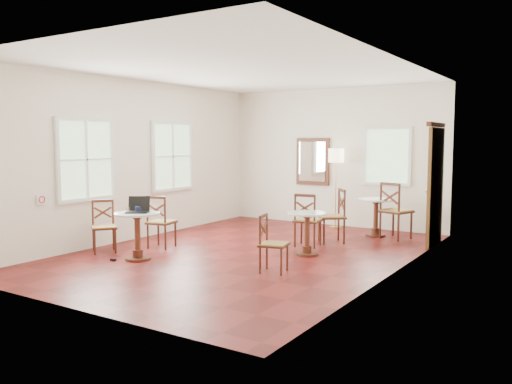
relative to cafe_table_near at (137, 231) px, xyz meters
The scene contains 17 objects.
ground 1.83m from the cafe_table_near, 48.90° to the left, with size 7.00×7.00×0.00m, color #5B100F.
room_shell 2.42m from the cafe_table_near, 55.51° to the left, with size 5.02×7.02×3.01m.
cafe_table_near is the anchor object (origin of this frame).
cafe_table_mid 2.72m from the cafe_table_near, 39.77° to the left, with size 0.67×0.67×0.70m.
cafe_table_back 4.69m from the cafe_table_near, 58.69° to the left, with size 0.70×0.70×0.74m.
chair_near_a 0.96m from the cafe_table_near, 110.63° to the left, with size 0.50×0.50×0.92m.
chair_near_b 0.91m from the cafe_table_near, behind, with size 0.57×0.57×0.88m.
chair_mid_a 2.97m from the cafe_table_near, 53.60° to the left, with size 0.50×0.50×0.95m.
chair_mid_b 2.23m from the cafe_table_near, 12.12° to the left, with size 0.46×0.46×0.82m.
chair_back_a 4.86m from the cafe_table_near, 54.15° to the left, with size 0.63×0.63×1.09m.
chair_back_b 3.57m from the cafe_table_near, 55.96° to the left, with size 0.64×0.64×0.99m.
floor_lamp 4.79m from the cafe_table_near, 73.00° to the left, with size 0.33×0.33×1.70m.
laptop 0.35m from the cafe_table_near, 119.29° to the left, with size 0.44×0.42×0.24m.
mouse 0.32m from the cafe_table_near, 125.86° to the left, with size 0.09×0.05×0.03m, color black.
navy_mug 0.34m from the cafe_table_near, 109.05° to the left, with size 0.12×0.08×0.10m.
water_glass 0.36m from the cafe_table_near, 158.13° to the right, with size 0.05×0.05×0.09m, color white.
power_adapter 0.58m from the cafe_table_near, 136.96° to the right, with size 0.09×0.05×0.04m, color black.
Camera 1 is at (4.82, -7.28, 1.88)m, focal length 37.28 mm.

